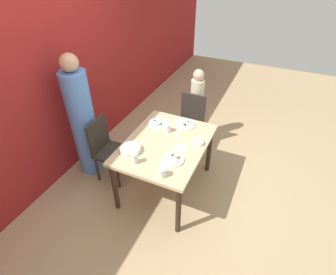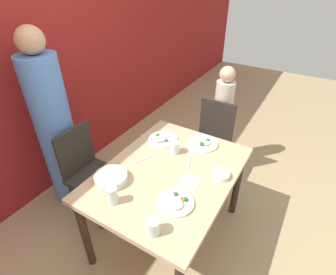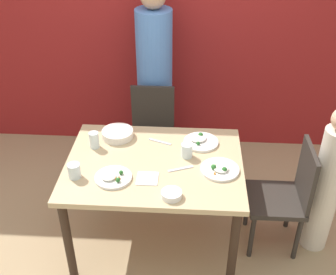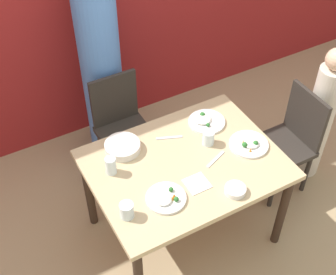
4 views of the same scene
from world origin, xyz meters
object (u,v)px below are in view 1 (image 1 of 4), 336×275
person_adult (83,122)px  glass_water_tall (162,172)px  plate_rice_adult (185,124)px  bowl_curry (130,149)px  chair_adult_spot (108,148)px  chair_child_spot (190,121)px  person_child (196,107)px

person_adult → glass_water_tall: size_ratio=16.77×
plate_rice_adult → bowl_curry: bearing=153.7°
chair_adult_spot → plate_rice_adult: size_ratio=3.35×
chair_child_spot → person_adult: 1.55m
chair_adult_spot → plate_rice_adult: chair_adult_spot is taller
person_adult → person_child: (1.32, -1.09, -0.22)m
glass_water_tall → plate_rice_adult: bearing=7.5°
chair_child_spot → person_child: 0.29m
person_adult → bowl_curry: bearing=-104.0°
bowl_curry → person_adult: bearing=76.0°
person_child → plate_rice_adult: 0.80m
chair_adult_spot → person_child: 1.53m
plate_rice_adult → glass_water_tall: (-0.96, -0.13, 0.04)m
person_child → person_adult: bearing=140.3°
bowl_curry → plate_rice_adult: 0.84m
chair_adult_spot → bowl_curry: bearing=-112.4°
chair_adult_spot → plate_rice_adult: 1.07m
glass_water_tall → chair_child_spot: bearing=9.2°
plate_rice_adult → chair_adult_spot: bearing=122.0°
person_child → bowl_curry: size_ratio=5.07×
chair_adult_spot → chair_child_spot: (1.05, -0.76, 0.00)m
chair_child_spot → plate_rice_adult: 0.59m
person_adult → glass_water_tall: (-0.41, -1.33, 0.01)m
glass_water_tall → bowl_curry: bearing=67.8°
bowl_curry → glass_water_tall: bearing=-112.2°
chair_adult_spot → plate_rice_adult: (0.55, -0.87, 0.29)m
glass_water_tall → person_adult: bearing=72.9°
chair_adult_spot → chair_child_spot: 1.30m
person_adult → bowl_curry: (-0.21, -0.83, -0.01)m
chair_adult_spot → glass_water_tall: 1.13m
bowl_curry → plate_rice_adult: bowl_curry is taller
chair_child_spot → glass_water_tall: bearing=-80.8°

